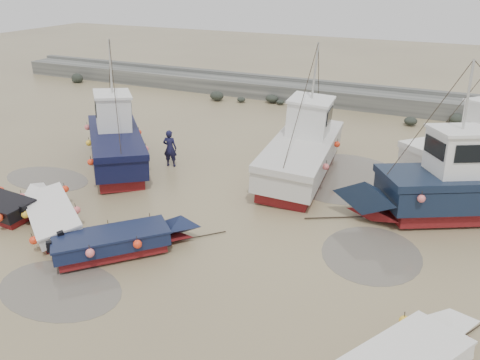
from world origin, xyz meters
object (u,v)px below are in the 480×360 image
(cabin_boat_1, at_px, (303,147))
(person, at_px, (171,166))
(cabin_boat_2, at_px, (465,186))
(dinghy_0, at_px, (52,210))
(cabin_boat_0, at_px, (113,139))
(dinghy_1, at_px, (122,239))

(cabin_boat_1, bearing_deg, person, -166.55)
(cabin_boat_2, bearing_deg, person, 63.84)
(dinghy_0, height_order, person, dinghy_0)
(cabin_boat_0, xyz_separation_m, cabin_boat_1, (9.12, 3.01, -0.04))
(dinghy_0, distance_m, person, 7.08)
(dinghy_0, bearing_deg, person, 26.54)
(cabin_boat_2, bearing_deg, cabin_boat_0, 66.69)
(cabin_boat_1, bearing_deg, cabin_boat_0, -166.62)
(cabin_boat_0, xyz_separation_m, person, (2.78, 0.91, -1.35))
(dinghy_0, distance_m, cabin_boat_0, 6.35)
(cabin_boat_0, height_order, person, cabin_boat_0)
(dinghy_1, height_order, cabin_boat_2, cabin_boat_2)
(dinghy_1, xyz_separation_m, person, (-2.81, 7.56, -0.54))
(dinghy_1, relative_size, cabin_boat_1, 0.46)
(dinghy_1, xyz_separation_m, cabin_boat_1, (3.53, 9.66, 0.77))
(dinghy_0, bearing_deg, cabin_boat_0, 51.03)
(cabin_boat_0, bearing_deg, cabin_boat_2, -38.30)
(dinghy_0, relative_size, dinghy_1, 1.14)
(cabin_boat_0, distance_m, cabin_boat_1, 9.60)
(cabin_boat_0, bearing_deg, person, -24.88)
(cabin_boat_1, relative_size, person, 5.75)
(dinghy_0, relative_size, cabin_boat_2, 0.56)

